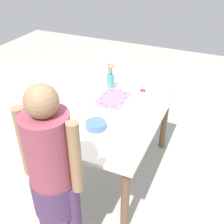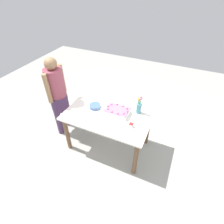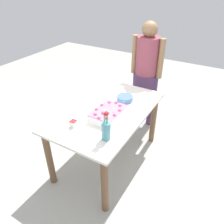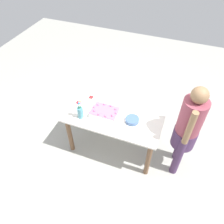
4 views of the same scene
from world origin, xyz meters
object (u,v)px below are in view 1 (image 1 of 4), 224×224
(serving_plate_with_slice, at_px, (142,95))
(cake_knife, at_px, (104,146))
(person_standing, at_px, (52,172))
(fruit_bowl, at_px, (96,125))
(flower_vase, at_px, (110,79))
(sheet_cake, at_px, (113,102))

(serving_plate_with_slice, xyz_separation_m, cake_knife, (0.90, -0.02, -0.02))
(serving_plate_with_slice, distance_m, person_standing, 1.43)
(serving_plate_with_slice, height_order, fruit_bowl, serving_plate_with_slice)
(serving_plate_with_slice, xyz_separation_m, flower_vase, (0.01, -0.36, 0.11))
(serving_plate_with_slice, bearing_deg, fruit_bowl, -15.32)
(cake_knife, bearing_deg, serving_plate_with_slice, 124.00)
(serving_plate_with_slice, relative_size, person_standing, 0.14)
(sheet_cake, height_order, cake_knife, sheet_cake)
(fruit_bowl, bearing_deg, cake_knife, 41.69)
(serving_plate_with_slice, bearing_deg, flower_vase, -89.08)
(cake_knife, bearing_deg, person_standing, -69.24)
(sheet_cake, distance_m, person_standing, 1.11)
(sheet_cake, bearing_deg, flower_vase, -151.96)
(flower_vase, distance_m, person_standing, 1.43)
(sheet_cake, xyz_separation_m, flower_vase, (-0.30, -0.16, 0.08))
(fruit_bowl, bearing_deg, sheet_cake, -178.22)
(sheet_cake, height_order, serving_plate_with_slice, sheet_cake)
(cake_knife, bearing_deg, fruit_bowl, 166.86)
(cake_knife, bearing_deg, flower_vase, 146.37)
(person_standing, bearing_deg, fruit_bowl, 3.31)
(sheet_cake, height_order, fruit_bowl, sheet_cake)
(serving_plate_with_slice, xyz_separation_m, person_standing, (1.42, -0.15, 0.11))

